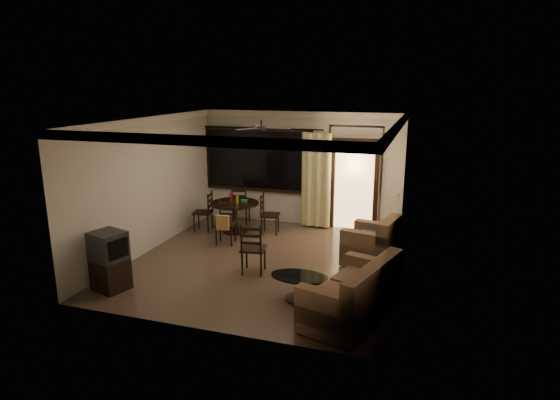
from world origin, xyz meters
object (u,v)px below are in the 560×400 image
(dining_table, at_px, (235,209))
(coffee_table, at_px, (299,284))
(dining_chair_east, at_px, (270,222))
(dining_chair_north, at_px, (241,212))
(armchair, at_px, (373,245))
(side_chair, at_px, (253,258))
(tv_cabinet, at_px, (109,261))
(sofa, at_px, (355,297))
(dining_chair_west, at_px, (204,219))
(dining_chair_south, at_px, (226,230))

(dining_table, bearing_deg, coffee_table, -51.01)
(dining_chair_east, distance_m, dining_chair_north, 1.10)
(dining_chair_east, distance_m, armchair, 2.81)
(dining_table, distance_m, side_chair, 2.56)
(dining_chair_east, distance_m, tv_cabinet, 4.07)
(sofa, height_order, coffee_table, sofa)
(dining_chair_west, xyz_separation_m, dining_chair_north, (0.63, 0.82, 0.00))
(dining_chair_east, distance_m, coffee_table, 3.52)
(dining_chair_west, distance_m, sofa, 5.27)
(dining_chair_east, xyz_separation_m, tv_cabinet, (-1.60, -3.74, 0.24))
(dining_chair_north, bearing_deg, dining_table, 91.42)
(dining_chair_south, xyz_separation_m, tv_cabinet, (-0.91, -2.76, 0.21))
(dining_chair_east, height_order, side_chair, side_chair)
(coffee_table, distance_m, side_chair, 1.39)
(dining_chair_east, xyz_separation_m, dining_chair_south, (-0.69, -0.98, 0.02))
(dining_chair_east, relative_size, side_chair, 0.96)
(armchair, bearing_deg, tv_cabinet, -135.63)
(sofa, bearing_deg, coffee_table, 175.03)
(tv_cabinet, xyz_separation_m, coffee_table, (3.20, 0.61, -0.24))
(dining_chair_west, relative_size, dining_chair_east, 1.00)
(side_chair, bearing_deg, armchair, -159.57)
(sofa, relative_size, side_chair, 1.93)
(dining_chair_south, relative_size, armchair, 0.86)
(dining_chair_north, xyz_separation_m, armchair, (3.51, -1.71, 0.10))
(dining_chair_west, bearing_deg, sofa, 42.68)
(dining_chair_east, xyz_separation_m, side_chair, (0.48, -2.31, 0.01))
(tv_cabinet, xyz_separation_m, side_chair, (2.08, 1.43, -0.22))
(dining_chair_south, bearing_deg, armchair, -12.58)
(dining_table, relative_size, side_chair, 1.16)
(dining_table, distance_m, tv_cabinet, 3.69)
(dining_chair_south, bearing_deg, dining_chair_east, 45.70)
(dining_table, relative_size, dining_chair_south, 1.21)
(dining_chair_east, relative_size, dining_chair_south, 1.00)
(dining_table, relative_size, tv_cabinet, 1.11)
(dining_chair_east, relative_size, sofa, 0.50)
(dining_table, bearing_deg, armchair, -17.01)
(dining_chair_south, bearing_deg, tv_cabinet, -117.51)
(tv_cabinet, bearing_deg, coffee_table, 27.08)
(dining_chair_north, bearing_deg, side_chair, 107.38)
(sofa, bearing_deg, dining_chair_east, 142.97)
(dining_table, height_order, sofa, sofa)
(dining_chair_north, bearing_deg, tv_cabinet, 72.19)
(dining_chair_north, height_order, armchair, armchair)
(dining_table, bearing_deg, side_chair, -59.05)
(dining_chair_east, distance_m, sofa, 4.36)
(tv_cabinet, height_order, armchair, tv_cabinet)
(dining_chair_west, bearing_deg, dining_table, 90.89)
(dining_chair_west, distance_m, side_chair, 2.91)
(dining_chair_east, height_order, tv_cabinet, tv_cabinet)
(dining_table, relative_size, dining_chair_north, 1.21)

